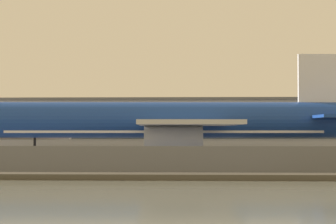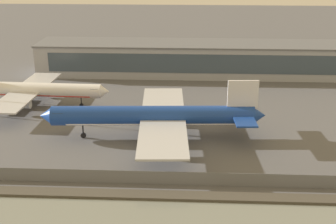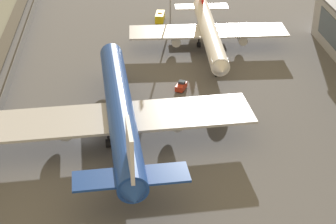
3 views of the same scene
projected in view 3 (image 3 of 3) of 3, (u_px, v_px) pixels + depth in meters
The scene contains 5 objects.
ground_plane at pixel (86, 138), 97.43m from camera, with size 500.00×500.00×0.00m, color #565659.
cargo_jet_blue at pixel (120, 111), 94.82m from camera, with size 51.78×44.90×13.90m.
passenger_jet_white_red at pixel (209, 32), 128.16m from camera, with size 42.54×36.61×11.86m.
baggage_tug at pixel (181, 86), 112.72m from camera, with size 3.58×2.83×1.80m.
ops_van at pixel (160, 17), 145.78m from camera, with size 5.49×3.00×2.48m.
Camera 3 is at (83.26, 6.48, 52.36)m, focal length 60.00 mm.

